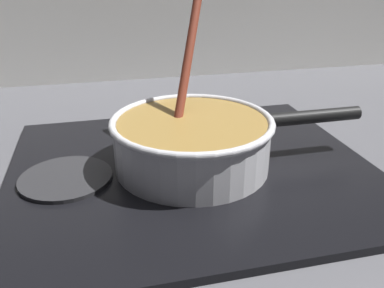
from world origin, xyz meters
name	(u,v)px	position (x,y,z in m)	size (l,w,h in m)	color
ground	(275,266)	(0.00, 0.00, -0.02)	(2.40, 1.60, 0.04)	#4C4C51
hob_plate	(192,169)	(-0.05, 0.21, 0.01)	(0.56, 0.48, 0.01)	black
burner_ring	(192,163)	(-0.05, 0.21, 0.02)	(0.17, 0.17, 0.01)	#592D0C
spare_burner	(66,178)	(-0.24, 0.21, 0.01)	(0.13, 0.13, 0.01)	#262628
cooking_pan	(193,140)	(-0.05, 0.21, 0.06)	(0.41, 0.27, 0.30)	silver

